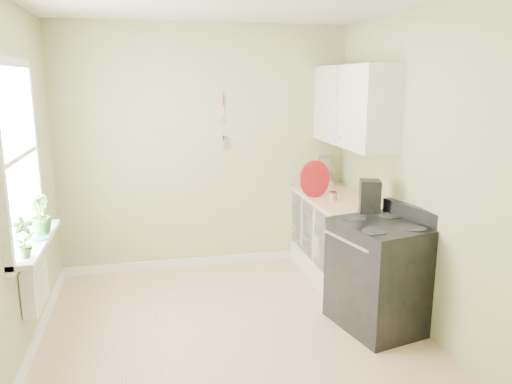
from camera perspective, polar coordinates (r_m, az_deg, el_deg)
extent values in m
cube|color=tan|center=(4.29, -2.34, -16.94)|extent=(3.20, 3.60, 0.02)
cube|color=#B6BA7E|center=(5.57, -5.80, 4.84)|extent=(3.20, 0.02, 2.70)
cube|color=#B6BA7E|center=(3.87, -26.72, -0.01)|extent=(0.02, 3.60, 2.70)
cube|color=#B6BA7E|center=(4.37, 18.75, 2.03)|extent=(0.02, 3.60, 2.70)
cube|color=white|center=(5.33, 9.60, -5.77)|extent=(0.60, 1.60, 0.87)
cube|color=beige|center=(5.20, 9.69, -1.01)|extent=(0.64, 1.60, 0.04)
cube|color=white|center=(5.20, 11.07, 9.65)|extent=(0.35, 1.40, 0.80)
cube|color=white|center=(4.12, -25.75, 3.62)|extent=(0.02, 1.00, 1.30)
cube|color=white|center=(4.07, -26.43, 13.18)|extent=(0.06, 1.14, 0.07)
cube|color=white|center=(4.26, -24.60, -5.48)|extent=(0.06, 1.14, 0.07)
cube|color=white|center=(4.11, -25.48, 3.64)|extent=(0.04, 1.00, 0.04)
cube|color=white|center=(4.24, -23.82, -5.26)|extent=(0.18, 1.14, 0.04)
cube|color=white|center=(4.31, -23.94, -9.66)|extent=(0.12, 0.50, 0.35)
cylinder|color=beige|center=(5.52, -3.79, 10.34)|extent=(0.02, 0.02, 0.10)
cylinder|color=silver|center=(5.52, -3.77, 9.10)|extent=(0.01, 0.01, 0.16)
cylinder|color=silver|center=(5.55, -3.72, 5.59)|extent=(0.01, 0.14, 0.14)
cube|color=black|center=(4.49, 13.97, -9.38)|extent=(0.80, 0.89, 0.90)
cube|color=black|center=(4.34, 14.30, -3.68)|extent=(0.80, 0.89, 0.03)
cube|color=black|center=(4.46, 17.69, -2.52)|extent=(0.23, 0.75, 0.14)
cylinder|color=#B2B2B7|center=(4.24, 10.15, -5.51)|extent=(0.16, 0.61, 0.02)
cube|color=red|center=(4.38, 9.55, -7.35)|extent=(0.07, 0.22, 0.38)
cube|color=#B2B2B7|center=(5.86, 7.72, 1.21)|extent=(0.25, 0.32, 0.07)
cube|color=#B2B2B7|center=(5.95, 7.36, 2.66)|extent=(0.13, 0.10, 0.20)
cube|color=#B2B2B7|center=(5.84, 7.73, 3.65)|extent=(0.20, 0.30, 0.09)
sphere|color=#B2B2B7|center=(5.93, 7.40, 4.08)|extent=(0.11, 0.11, 0.11)
cylinder|color=silver|center=(5.80, 7.92, 1.64)|extent=(0.16, 0.16, 0.13)
cylinder|color=silver|center=(5.33, 6.92, 0.37)|extent=(0.10, 0.10, 0.13)
cone|color=silver|center=(5.31, 6.94, 1.27)|extent=(0.10, 0.10, 0.04)
cylinder|color=silver|center=(5.30, 6.20, 0.57)|extent=(0.09, 0.04, 0.07)
cube|color=black|center=(4.64, 12.86, -0.58)|extent=(0.23, 0.24, 0.31)
cylinder|color=black|center=(4.66, 12.51, -1.72)|extent=(0.10, 0.10, 0.11)
cylinder|color=#A31219|center=(5.20, 6.73, 1.50)|extent=(0.39, 0.19, 0.39)
cylinder|color=#A59585|center=(5.12, 8.78, -0.51)|extent=(0.08, 0.08, 0.08)
cylinder|color=#A31219|center=(5.11, 8.80, -0.03)|extent=(0.08, 0.08, 0.01)
imported|color=#346324|center=(3.81, -25.06, -4.74)|extent=(0.19, 0.17, 0.30)
imported|color=#346324|center=(4.33, -23.55, -2.42)|extent=(0.22, 0.23, 0.32)
imported|color=#346324|center=(4.37, -23.45, -2.32)|extent=(0.23, 0.23, 0.31)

